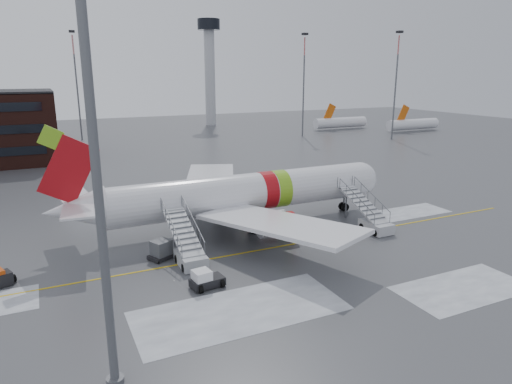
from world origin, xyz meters
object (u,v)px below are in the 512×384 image
airstair_aft (188,250)px  airstair_fwd (371,219)px  pushback_tug (205,280)px  light_mast_near (91,114)px  airliner (239,194)px  uld_container (161,250)px

airstair_aft → airstair_fwd: bearing=0.0°
pushback_tug → light_mast_near: 17.04m
airliner → uld_container: airliner is taller
uld_container → light_mast_near: 20.40m
airstair_aft → light_mast_near: 19.71m
airstair_fwd → uld_container: 20.86m
uld_container → light_mast_near: bearing=-112.4°
airliner → pushback_tug: (-7.66, -11.52, -2.80)m
pushback_tug → uld_container: uld_container is taller
airstair_aft → light_mast_near: size_ratio=0.29×
airliner → pushback_tug: 14.12m
airliner → airstair_aft: size_ratio=4.55×
airstair_fwd → light_mast_near: (-26.85, -13.08, 12.45)m
airstair_aft → pushback_tug: 5.01m
pushback_tug → light_mast_near: (-7.65, -8.10, 12.90)m
pushback_tug → light_mast_near: size_ratio=0.10×
airliner → pushback_tug: size_ratio=13.59×
light_mast_near → airstair_fwd: bearing=26.0°
airliner → light_mast_near: (-15.31, -19.62, 10.10)m
airstair_fwd → airstair_aft: same height
airliner → airstair_fwd: (11.54, -6.54, -2.35)m
airstair_aft → light_mast_near: (-7.89, -13.08, 12.45)m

